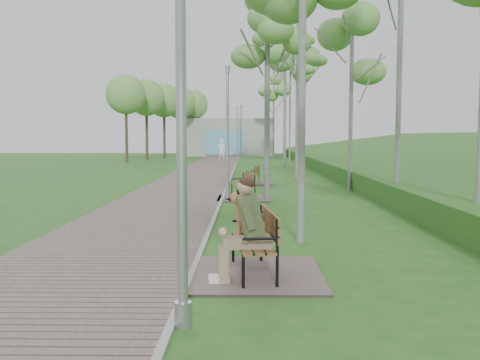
# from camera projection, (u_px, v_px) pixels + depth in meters

# --- Properties ---
(ground) EXTENTS (120.00, 120.00, 0.00)m
(ground) POSITION_uv_depth(u_px,v_px,m) (187.00, 287.00, 7.65)
(ground) COLOR #275B1E
(ground) RESTS_ON ground
(walkway) EXTENTS (3.50, 67.00, 0.04)m
(walkway) POSITION_uv_depth(u_px,v_px,m) (200.00, 175.00, 29.10)
(walkway) COLOR #6B5A56
(walkway) RESTS_ON ground
(kerb) EXTENTS (0.10, 67.00, 0.05)m
(kerb) POSITION_uv_depth(u_px,v_px,m) (232.00, 175.00, 29.07)
(kerb) COLOR #999993
(kerb) RESTS_ON ground
(embankment) EXTENTS (14.00, 70.00, 1.60)m
(embankment) POSITION_uv_depth(u_px,v_px,m) (464.00, 178.00, 27.41)
(embankment) COLOR #3F772B
(embankment) RESTS_ON ground
(building_north) EXTENTS (10.00, 5.20, 4.00)m
(building_north) POSITION_uv_depth(u_px,v_px,m) (226.00, 137.00, 58.30)
(building_north) COLOR #9E9E99
(building_north) RESTS_ON ground
(bench_main) EXTENTS (2.06, 2.28, 1.79)m
(bench_main) POSITION_uv_depth(u_px,v_px,m) (249.00, 244.00, 8.20)
(bench_main) COLOR #6B5A56
(bench_main) RESTS_ON ground
(bench_second) EXTENTS (1.79, 1.99, 1.10)m
(bench_second) POSITION_uv_depth(u_px,v_px,m) (243.00, 193.00, 18.34)
(bench_second) COLOR #6B5A56
(bench_second) RESTS_ON ground
(bench_third) EXTENTS (1.62, 1.80, 0.99)m
(bench_third) POSITION_uv_depth(u_px,v_px,m) (253.00, 180.00, 24.18)
(bench_third) COLOR #6B5A56
(bench_third) RESTS_ON ground
(lamp_post_near) EXTENTS (0.20, 0.20, 5.10)m
(lamp_post_near) POSITION_uv_depth(u_px,v_px,m) (181.00, 116.00, 5.85)
(lamp_post_near) COLOR #9B9EA3
(lamp_post_near) RESTS_ON ground
(lamp_post_second) EXTENTS (0.17, 0.17, 4.52)m
(lamp_post_second) POSITION_uv_depth(u_px,v_px,m) (228.00, 137.00, 18.26)
(lamp_post_second) COLOR #9B9EA3
(lamp_post_second) RESTS_ON ground
(lamp_post_third) EXTENTS (0.17, 0.17, 4.46)m
(lamp_post_third) POSITION_uv_depth(u_px,v_px,m) (237.00, 137.00, 41.75)
(lamp_post_third) COLOR #9B9EA3
(lamp_post_third) RESTS_ON ground
(lamp_post_far) EXTENTS (0.20, 0.20, 5.27)m
(lamp_post_far) POSITION_uv_depth(u_px,v_px,m) (241.00, 133.00, 54.31)
(lamp_post_far) COLOR #9B9EA3
(lamp_post_far) RESTS_ON ground
(pedestrian_near) EXTENTS (0.70, 0.49, 1.86)m
(pedestrian_near) POSITION_uv_depth(u_px,v_px,m) (222.00, 150.00, 45.28)
(pedestrian_near) COLOR white
(pedestrian_near) RESTS_ON ground
(birch_mid_a) EXTENTS (2.39, 2.39, 7.24)m
(birch_mid_a) POSITION_uv_depth(u_px,v_px,m) (267.00, 28.00, 17.55)
(birch_mid_a) COLOR silver
(birch_mid_a) RESTS_ON ground
(birch_mid_b) EXTENTS (2.22, 2.22, 7.07)m
(birch_mid_b) POSITION_uv_depth(u_px,v_px,m) (352.00, 49.00, 20.76)
(birch_mid_b) COLOR silver
(birch_mid_b) RESTS_ON ground
(birch_mid_c) EXTENTS (2.25, 2.25, 7.90)m
(birch_mid_c) POSITION_uv_depth(u_px,v_px,m) (297.00, 50.00, 25.28)
(birch_mid_c) COLOR silver
(birch_mid_c) RESTS_ON ground
(birch_far_a) EXTENTS (2.31, 2.31, 8.79)m
(birch_far_a) POSITION_uv_depth(u_px,v_px,m) (297.00, 63.00, 34.98)
(birch_far_a) COLOR silver
(birch_far_a) RESTS_ON ground
(birch_far_b) EXTENTS (2.91, 2.91, 9.87)m
(birch_far_b) POSITION_uv_depth(u_px,v_px,m) (285.00, 55.00, 36.94)
(birch_far_b) COLOR silver
(birch_far_b) RESTS_ON ground
(birch_far_c) EXTENTS (2.23, 2.23, 8.93)m
(birch_far_c) POSITION_uv_depth(u_px,v_px,m) (290.00, 75.00, 42.59)
(birch_far_c) COLOR silver
(birch_far_c) RESTS_ON ground
(birch_distant_a) EXTENTS (2.45, 2.45, 8.03)m
(birch_distant_a) POSITION_uv_depth(u_px,v_px,m) (274.00, 92.00, 50.80)
(birch_distant_a) COLOR silver
(birch_distant_a) RESTS_ON ground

